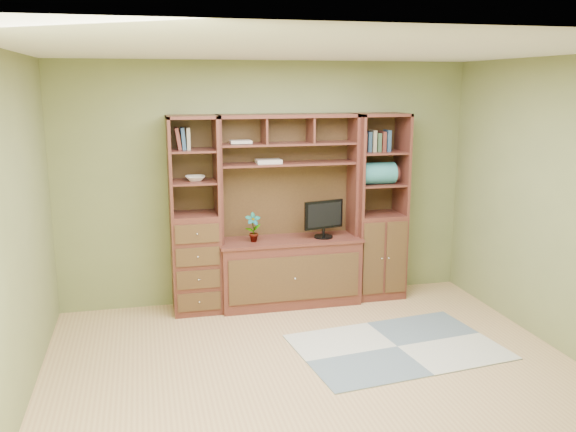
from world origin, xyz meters
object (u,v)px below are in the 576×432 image
object	(u,v)px
left_tower	(195,216)
monitor	(324,212)
right_tower	(378,207)
center_hutch	(290,212)

from	to	relation	value
left_tower	monitor	bearing A→B (deg)	-3.13
right_tower	center_hutch	bearing A→B (deg)	-177.77
left_tower	center_hutch	bearing A→B (deg)	-2.29
left_tower	monitor	size ratio (longest dim) A/B	3.65
center_hutch	left_tower	distance (m)	1.00
center_hutch	left_tower	world-z (taller)	same
right_tower	monitor	xyz separation A→B (m)	(-0.66, -0.07, -0.01)
center_hutch	monitor	size ratio (longest dim) A/B	3.65
left_tower	right_tower	size ratio (longest dim) A/B	1.00
right_tower	monitor	bearing A→B (deg)	-173.47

